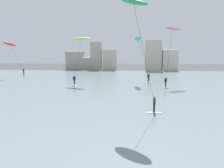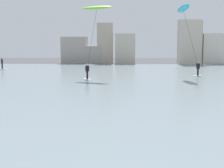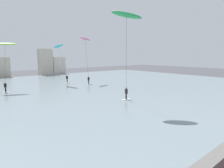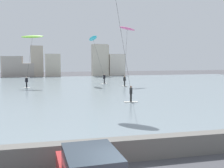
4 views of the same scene
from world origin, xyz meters
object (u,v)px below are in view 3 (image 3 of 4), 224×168
(kitesurfer_pink, at_px, (86,43))
(kitesurfer_cyan, at_px, (59,50))
(kitesurfer_green, at_px, (126,23))
(kitesurfer_lime, at_px, (5,47))

(kitesurfer_pink, relative_size, kitesurfer_cyan, 1.19)
(kitesurfer_green, relative_size, kitesurfer_cyan, 1.34)
(kitesurfer_green, distance_m, kitesurfer_lime, 21.45)
(kitesurfer_pink, xyz_separation_m, kitesurfer_lime, (-14.88, 0.67, -1.13))
(kitesurfer_pink, height_order, kitesurfer_cyan, kitesurfer_pink)
(kitesurfer_cyan, bearing_deg, kitesurfer_green, -94.21)
(kitesurfer_green, height_order, kitesurfer_lime, kitesurfer_green)
(kitesurfer_cyan, bearing_deg, kitesurfer_lime, -174.71)
(kitesurfer_green, relative_size, kitesurfer_lime, 1.36)
(kitesurfer_green, bearing_deg, kitesurfer_lime, 112.73)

